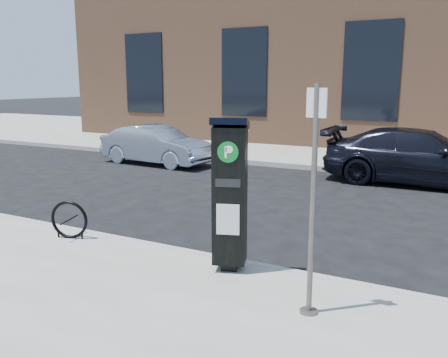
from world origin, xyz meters
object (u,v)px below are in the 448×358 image
Objects in this scene: sign_pole at (313,204)px; car_silver at (156,145)px; parking_kiosk at (230,193)px; car_dark at (421,157)px; bike_rack at (69,220)px.

sign_pole is 10.93m from car_silver.
car_silver is (-6.31, 7.08, -0.58)m from parking_kiosk.
car_silver is 7.95m from car_dark.
sign_pole is 0.65× the size of car_silver.
car_dark reaches higher than car_silver.
car_dark is (7.92, 0.67, 0.09)m from car_silver.
parking_kiosk is 0.54× the size of car_silver.
parking_kiosk is 0.83× the size of sign_pole.
car_dark is at bearing 42.93° from bike_rack.
sign_pole is at bearing -131.48° from car_silver.
bike_rack is 9.01m from car_dark.
car_silver is at bearing 112.49° from parking_kiosk.
car_silver reaches higher than bike_rack.
bike_rack is (-2.87, -0.06, -0.74)m from parking_kiosk.
car_dark is at bearing 59.04° from parking_kiosk.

